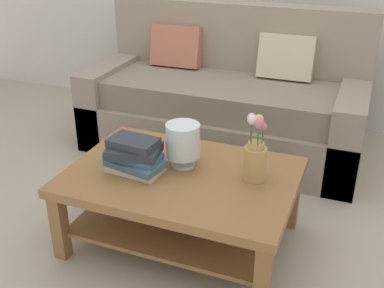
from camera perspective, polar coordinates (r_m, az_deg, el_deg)
The scene contains 6 objects.
ground_plane at distance 2.97m, azimuth 0.18°, elevation -7.42°, with size 10.00×10.00×0.00m, color #ADA393.
couch at distance 3.58m, azimuth 4.09°, elevation 5.18°, with size 2.05×0.90×1.06m.
coffee_table at distance 2.50m, azimuth -1.24°, elevation -5.94°, with size 1.19×0.83×0.43m.
book_stack_main at distance 2.44m, azimuth -7.08°, elevation -1.46°, with size 0.32×0.24×0.18m.
glass_hurricane_vase at distance 2.45m, azimuth -1.11°, elevation 0.30°, with size 0.18×0.18×0.24m.
flower_pitcher at distance 2.34m, azimuth 7.75°, elevation -1.40°, with size 0.12×0.12×0.36m.
Camera 1 is at (0.90, -2.31, 1.63)m, focal length 43.51 mm.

